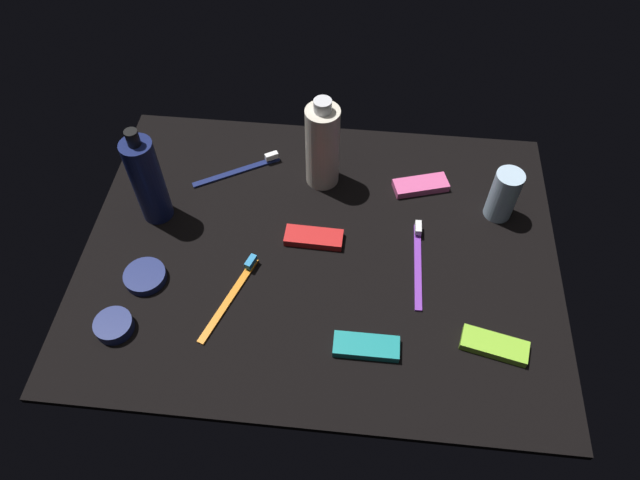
% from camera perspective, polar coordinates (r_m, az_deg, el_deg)
% --- Properties ---
extents(ground_plane, '(0.84, 0.64, 0.01)m').
position_cam_1_polar(ground_plane, '(1.03, -0.00, -1.20)').
color(ground_plane, black).
extents(lotion_bottle, '(0.06, 0.06, 0.20)m').
position_cam_1_polar(lotion_bottle, '(1.05, -16.75, 5.70)').
color(lotion_bottle, '#151E50').
rests_on(lotion_bottle, ground_plane).
extents(bodywash_bottle, '(0.06, 0.06, 0.19)m').
position_cam_1_polar(bodywash_bottle, '(1.07, 0.25, 9.34)').
color(bodywash_bottle, silver).
rests_on(bodywash_bottle, ground_plane).
extents(deodorant_stick, '(0.05, 0.05, 0.10)m').
position_cam_1_polar(deodorant_stick, '(1.09, 17.76, 4.29)').
color(deodorant_stick, silver).
rests_on(deodorant_stick, ground_plane).
extents(toothbrush_purple, '(0.01, 0.18, 0.02)m').
position_cam_1_polar(toothbrush_purple, '(1.02, 9.70, -1.91)').
color(toothbrush_purple, purple).
rests_on(toothbrush_purple, ground_plane).
extents(toothbrush_orange, '(0.07, 0.17, 0.02)m').
position_cam_1_polar(toothbrush_orange, '(0.98, -8.68, -5.22)').
color(toothbrush_orange, orange).
rests_on(toothbrush_orange, ground_plane).
extents(toothbrush_navy, '(0.16, 0.10, 0.02)m').
position_cam_1_polar(toothbrush_navy, '(1.15, -7.76, 7.03)').
color(toothbrush_navy, navy).
rests_on(toothbrush_navy, ground_plane).
extents(snack_bar_teal, '(0.10, 0.04, 0.01)m').
position_cam_1_polar(snack_bar_teal, '(0.92, 4.61, -10.49)').
color(snack_bar_teal, teal).
rests_on(snack_bar_teal, ground_plane).
extents(snack_bar_red, '(0.11, 0.04, 0.01)m').
position_cam_1_polar(snack_bar_red, '(1.03, -0.62, 0.23)').
color(snack_bar_red, red).
rests_on(snack_bar_red, ground_plane).
extents(snack_bar_lime, '(0.11, 0.06, 0.01)m').
position_cam_1_polar(snack_bar_lime, '(0.96, 16.91, -9.99)').
color(snack_bar_lime, '#8CD133').
rests_on(snack_bar_lime, ground_plane).
extents(snack_bar_pink, '(0.11, 0.07, 0.01)m').
position_cam_1_polar(snack_bar_pink, '(1.13, 9.96, 5.36)').
color(snack_bar_pink, '#E55999').
rests_on(snack_bar_pink, ground_plane).
extents(cream_tin_left, '(0.07, 0.07, 0.02)m').
position_cam_1_polar(cream_tin_left, '(1.03, -16.96, -3.48)').
color(cream_tin_left, navy).
rests_on(cream_tin_left, ground_plane).
extents(cream_tin_right, '(0.06, 0.06, 0.02)m').
position_cam_1_polar(cream_tin_right, '(0.99, -19.77, -7.99)').
color(cream_tin_right, navy).
rests_on(cream_tin_right, ground_plane).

